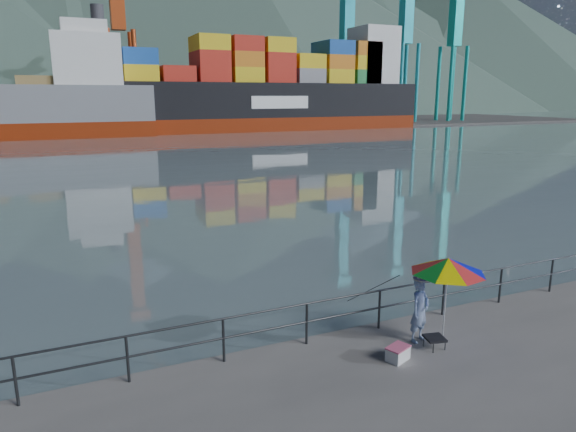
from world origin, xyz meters
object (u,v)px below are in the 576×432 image
object	(u,v)px
fisherman	(420,310)
beach_umbrella	(448,266)
container_ship	(279,94)
cooler_bag	(398,354)

from	to	relation	value
fisherman	beach_umbrella	size ratio (longest dim) A/B	0.73
fisherman	container_ship	world-z (taller)	container_ship
container_ship	fisherman	bearing A→B (deg)	-110.74
beach_umbrella	container_ship	size ratio (longest dim) A/B	0.04
beach_umbrella	container_ship	distance (m)	79.69
fisherman	beach_umbrella	bearing A→B (deg)	-52.02
beach_umbrella	container_ship	bearing A→B (deg)	69.65
beach_umbrella	cooler_bag	xyz separation A→B (m)	(-1.44, -0.24, -1.76)
beach_umbrella	container_ship	xyz separation A→B (m)	(27.68, 74.63, 3.99)
cooler_bag	container_ship	distance (m)	80.54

